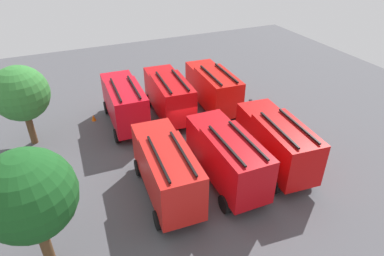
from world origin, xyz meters
TOP-DOWN VIEW (x-y plane):
  - ground_plane at (0.00, 0.00)m, footprint 53.09×53.09m
  - fire_truck_0 at (-4.81, -3.95)m, footprint 7.38×3.26m
  - fire_truck_1 at (4.36, -3.87)m, footprint 7.31×3.05m
  - fire_truck_2 at (-4.95, -0.17)m, footprint 7.22×2.81m
  - fire_truck_3 at (4.56, 0.13)m, footprint 7.33×3.09m
  - fire_truck_4 at (-4.61, 3.67)m, footprint 7.32×3.06m
  - fire_truck_5 at (4.73, 3.87)m, footprint 7.28×2.97m
  - firefighter_0 at (8.95, 0.19)m, footprint 0.47×0.34m
  - firefighter_1 at (1.54, -6.01)m, footprint 0.47×0.47m
  - tree_0 at (-6.71, 10.62)m, footprint 4.21×4.21m
  - tree_1 at (4.99, 11.01)m, footprint 3.97×3.97m
  - traffic_cone_0 at (6.57, 6.28)m, footprint 0.39×0.39m

SIDE VIEW (x-z plane):
  - ground_plane at x=0.00m, z-range 0.00..0.00m
  - traffic_cone_0 at x=6.57m, z-range 0.00..0.56m
  - firefighter_0 at x=8.95m, z-range 0.10..1.78m
  - firefighter_1 at x=1.54m, z-range 0.12..1.94m
  - fire_truck_0 at x=-4.81m, z-range 0.21..4.09m
  - fire_truck_1 at x=4.36m, z-range 0.21..4.09m
  - fire_truck_2 at x=-4.95m, z-range 0.21..4.09m
  - fire_truck_3 at x=4.56m, z-range 0.21..4.09m
  - fire_truck_4 at x=-4.61m, z-range 0.21..4.09m
  - fire_truck_5 at x=4.73m, z-range 0.21..4.09m
  - tree_1 at x=4.99m, z-range 1.06..7.22m
  - tree_0 at x=-6.71m, z-range 1.13..7.65m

